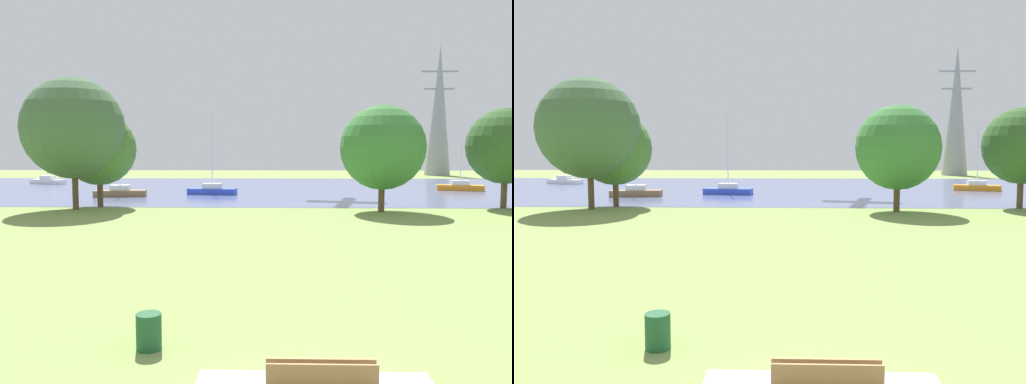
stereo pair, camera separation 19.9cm
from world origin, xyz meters
TOP-DOWN VIEW (x-y plane):
  - ground_plane at (0.00, 22.00)m, footprint 160.00×160.00m
  - litter_bin at (-3.50, 2.82)m, footprint 0.56×0.56m
  - water_surface at (0.00, 50.00)m, footprint 140.00×40.00m
  - sailboat_brown at (-15.02, 38.83)m, footprint 4.96×2.15m
  - sailboat_white at (-29.76, 56.08)m, footprint 5.02×3.05m
  - sailboat_blue at (-6.55, 41.31)m, footprint 4.96×2.14m
  - sailboat_orange at (20.02, 47.01)m, footprint 5.03×2.79m
  - tree_east_far at (-15.28, 28.60)m, footprint 7.45×7.45m
  - tree_mid_shore at (-14.03, 30.39)m, footprint 5.66×5.66m
  - tree_west_far at (7.17, 27.85)m, footprint 6.02×6.02m
  - tree_east_near at (16.92, 30.21)m, footprint 5.74×5.74m
  - electricity_pylon at (28.86, 81.15)m, footprint 6.40×4.40m

SIDE VIEW (x-z plane):
  - ground_plane at x=0.00m, z-range 0.00..0.00m
  - water_surface at x=0.00m, z-range 0.00..0.02m
  - litter_bin at x=-3.50m, z-range 0.00..0.80m
  - sailboat_brown at x=-15.02m, z-range -2.67..3.58m
  - sailboat_orange at x=20.02m, z-range -3.00..3.92m
  - sailboat_blue at x=-6.55m, z-range -3.46..4.41m
  - sailboat_white at x=-29.76m, z-range -3.48..4.43m
  - tree_mid_shore at x=-14.03m, z-range 0.84..8.19m
  - tree_west_far at x=7.17m, z-range 0.78..8.38m
  - tree_east_near at x=16.92m, z-range 0.92..8.50m
  - tree_east_far at x=-15.28m, z-range 1.14..10.87m
  - electricity_pylon at x=28.86m, z-range 0.01..22.69m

